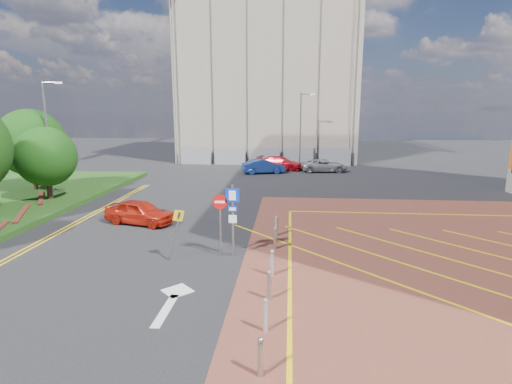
# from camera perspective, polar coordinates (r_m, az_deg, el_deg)

# --- Properties ---
(ground) EXTENTS (140.00, 140.00, 0.00)m
(ground) POSITION_cam_1_polar(r_m,az_deg,el_deg) (17.05, -5.44, -10.21)
(ground) COLOR black
(ground) RESTS_ON ground
(tree_c) EXTENTS (4.00, 4.00, 4.90)m
(tree_c) POSITION_cam_1_polar(r_m,az_deg,el_deg) (30.53, -27.80, 4.47)
(tree_c) COLOR #3D2B1C
(tree_c) RESTS_ON grass_bed
(tree_d) EXTENTS (5.00, 5.00, 6.08)m
(tree_d) POSITION_cam_1_polar(r_m,az_deg,el_deg) (34.61, -29.48, 6.15)
(tree_d) COLOR #3D2B1C
(tree_d) RESTS_ON grass_bed
(lamp_left_far) EXTENTS (1.53, 0.16, 8.00)m
(lamp_left_far) POSITION_cam_1_polar(r_m,az_deg,el_deg) (32.59, -27.55, 7.48)
(lamp_left_far) COLOR #9EA0A8
(lamp_left_far) RESTS_ON grass_bed
(lamp_back) EXTENTS (1.53, 0.16, 8.00)m
(lamp_back) POSITION_cam_1_polar(r_m,az_deg,el_deg) (43.60, 6.46, 9.10)
(lamp_back) COLOR #9EA0A8
(lamp_back) RESTS_ON ground
(sign_cluster) EXTENTS (1.17, 0.12, 3.20)m
(sign_cluster) POSITION_cam_1_polar(r_m,az_deg,el_deg) (17.31, -4.02, -3.03)
(sign_cluster) COLOR #9EA0A8
(sign_cluster) RESTS_ON ground
(warning_sign) EXTENTS (0.78, 0.42, 2.25)m
(warning_sign) POSITION_cam_1_polar(r_m,az_deg,el_deg) (17.21, -11.36, -5.15)
(warning_sign) COLOR #9EA0A8
(warning_sign) RESTS_ON ground
(bollard_row) EXTENTS (0.14, 11.14, 0.90)m
(bollard_row) POSITION_cam_1_polar(r_m,az_deg,el_deg) (15.09, 2.17, -11.25)
(bollard_row) COLOR #9EA0A8
(bollard_row) RESTS_ON forecourt
(construction_building) EXTENTS (21.20, 19.20, 22.00)m
(construction_building) POSITION_cam_1_polar(r_m,az_deg,el_deg) (55.81, 1.92, 16.57)
(construction_building) COLOR gray
(construction_building) RESTS_ON ground
(construction_fence) EXTENTS (21.60, 0.06, 2.00)m
(construction_fence) POSITION_cam_1_polar(r_m,az_deg,el_deg) (45.90, 2.44, 5.09)
(construction_fence) COLOR gray
(construction_fence) RESTS_ON ground
(car_red_left) EXTENTS (4.27, 2.56, 1.36)m
(car_red_left) POSITION_cam_1_polar(r_m,az_deg,el_deg) (23.42, -16.30, -2.75)
(car_red_left) COLOR red
(car_red_left) RESTS_ON ground
(car_blue_back) EXTENTS (4.56, 2.64, 1.42)m
(car_blue_back) POSITION_cam_1_polar(r_m,az_deg,el_deg) (40.04, 1.06, 3.68)
(car_blue_back) COLOR navy
(car_blue_back) RESTS_ON ground
(car_red_back) EXTENTS (5.20, 3.17, 1.41)m
(car_red_back) POSITION_cam_1_polar(r_m,az_deg,el_deg) (42.63, 3.48, 4.16)
(car_red_back) COLOR red
(car_red_back) RESTS_ON ground
(car_silver_back) EXTENTS (4.89, 2.66, 1.30)m
(car_silver_back) POSITION_cam_1_polar(r_m,az_deg,el_deg) (41.66, 9.69, 3.76)
(car_silver_back) COLOR #A5A5AC
(car_silver_back) RESTS_ON ground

